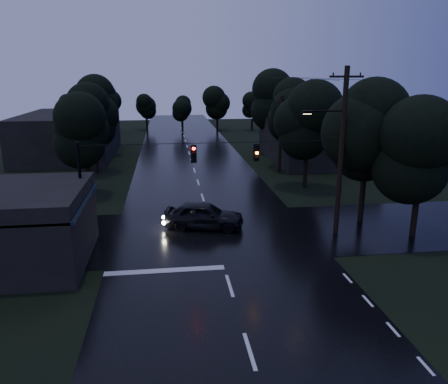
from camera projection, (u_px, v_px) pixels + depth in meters
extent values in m
plane|color=black|center=(250.00, 352.00, 15.58)|extent=(160.00, 160.00, 0.00)
cube|color=black|center=(194.00, 171.00, 44.26)|extent=(12.00, 120.00, 0.02)
cube|color=black|center=(214.00, 233.00, 27.05)|extent=(60.00, 9.00, 0.02)
cube|color=black|center=(23.00, 204.00, 22.07)|extent=(6.00, 7.00, 0.12)
cube|color=black|center=(84.00, 202.00, 22.45)|extent=(0.30, 7.00, 0.15)
cylinder|color=black|center=(71.00, 256.00, 20.01)|extent=(0.10, 0.10, 3.00)
cylinder|color=black|center=(92.00, 215.00, 25.74)|extent=(0.10, 0.10, 3.00)
cube|color=#FADD64|center=(79.00, 224.00, 21.20)|extent=(0.06, 1.60, 0.50)
cube|color=#FADD64|center=(88.00, 208.00, 23.78)|extent=(0.06, 1.20, 0.50)
cube|color=black|center=(316.00, 140.00, 49.26)|extent=(10.00, 14.00, 4.40)
cube|color=black|center=(70.00, 135.00, 51.39)|extent=(10.00, 16.00, 5.00)
cylinder|color=black|center=(341.00, 154.00, 25.71)|extent=(0.30, 0.30, 10.00)
cube|color=black|center=(347.00, 77.00, 24.55)|extent=(2.00, 0.12, 0.12)
cylinder|color=black|center=(326.00, 111.00, 24.91)|extent=(2.20, 0.10, 0.10)
cube|color=black|center=(307.00, 112.00, 24.79)|extent=(0.60, 0.25, 0.18)
cube|color=#FFB266|center=(307.00, 114.00, 24.81)|extent=(0.45, 0.18, 0.03)
cylinder|color=black|center=(280.00, 135.00, 42.40)|extent=(0.30, 0.30, 7.50)
cube|color=black|center=(282.00, 102.00, 41.56)|extent=(2.00, 0.12, 0.12)
cylinder|color=black|center=(82.00, 195.00, 24.35)|extent=(0.18, 0.18, 6.00)
cylinder|color=black|center=(215.00, 143.00, 24.56)|extent=(15.00, 0.03, 0.03)
cube|color=black|center=(194.00, 154.00, 24.56)|extent=(0.32, 0.25, 1.00)
sphere|color=#FF0C07|center=(194.00, 154.00, 24.42)|extent=(0.18, 0.18, 0.18)
cube|color=black|center=(256.00, 152.00, 25.02)|extent=(0.32, 0.25, 1.00)
sphere|color=orange|center=(257.00, 153.00, 24.87)|extent=(0.18, 0.18, 0.18)
cylinder|color=black|center=(362.00, 201.00, 28.89)|extent=(0.36, 0.36, 2.80)
sphere|color=black|center=(366.00, 150.00, 27.99)|extent=(4.48, 4.48, 4.48)
sphere|color=black|center=(368.00, 132.00, 27.67)|extent=(4.48, 4.48, 4.48)
sphere|color=black|center=(369.00, 112.00, 27.36)|extent=(4.48, 4.48, 4.48)
cylinder|color=black|center=(414.00, 217.00, 26.32)|extent=(0.36, 0.36, 2.45)
sphere|color=black|center=(420.00, 168.00, 25.54)|extent=(3.92, 3.92, 3.92)
sphere|color=black|center=(422.00, 151.00, 25.26)|extent=(3.92, 3.92, 3.92)
sphere|color=black|center=(425.00, 133.00, 24.98)|extent=(3.92, 3.92, 3.92)
cylinder|color=black|center=(89.00, 180.00, 35.15)|extent=(0.36, 0.36, 2.45)
sphere|color=black|center=(86.00, 144.00, 34.36)|extent=(3.92, 3.92, 3.92)
sphere|color=black|center=(85.00, 130.00, 34.08)|extent=(3.92, 3.92, 3.92)
sphere|color=black|center=(84.00, 117.00, 33.81)|extent=(3.92, 3.92, 3.92)
cylinder|color=black|center=(96.00, 160.00, 42.70)|extent=(0.36, 0.36, 2.62)
sphere|color=black|center=(94.00, 128.00, 41.85)|extent=(4.20, 4.20, 4.20)
sphere|color=black|center=(93.00, 116.00, 41.56)|extent=(4.20, 4.20, 4.20)
sphere|color=black|center=(92.00, 104.00, 41.26)|extent=(4.20, 4.20, 4.20)
cylinder|color=black|center=(104.00, 144.00, 52.16)|extent=(0.36, 0.36, 2.80)
sphere|color=black|center=(101.00, 115.00, 51.26)|extent=(4.48, 4.48, 4.48)
sphere|color=black|center=(101.00, 105.00, 50.94)|extent=(4.48, 4.48, 4.48)
sphere|color=black|center=(100.00, 94.00, 50.62)|extent=(4.48, 4.48, 4.48)
cylinder|color=black|center=(305.00, 173.00, 37.39)|extent=(0.36, 0.36, 2.62)
sphere|color=black|center=(307.00, 136.00, 36.55)|extent=(4.20, 4.20, 4.20)
sphere|color=black|center=(308.00, 122.00, 36.25)|extent=(4.20, 4.20, 4.20)
sphere|color=black|center=(308.00, 109.00, 35.95)|extent=(4.20, 4.20, 4.20)
cylinder|color=black|center=(287.00, 155.00, 45.09)|extent=(0.36, 0.36, 2.80)
sphere|color=black|center=(288.00, 122.00, 44.19)|extent=(4.48, 4.48, 4.48)
sphere|color=black|center=(289.00, 110.00, 43.88)|extent=(4.48, 4.48, 4.48)
sphere|color=black|center=(289.00, 98.00, 43.56)|extent=(4.48, 4.48, 4.48)
cylinder|color=black|center=(270.00, 140.00, 54.71)|extent=(0.36, 0.36, 2.97)
sphere|color=black|center=(271.00, 110.00, 53.75)|extent=(4.76, 4.76, 4.76)
sphere|color=black|center=(271.00, 100.00, 53.41)|extent=(4.76, 4.76, 4.76)
sphere|color=black|center=(272.00, 89.00, 53.08)|extent=(4.76, 4.76, 4.76)
imported|color=black|center=(204.00, 215.00, 27.73)|extent=(5.34, 3.11, 1.71)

